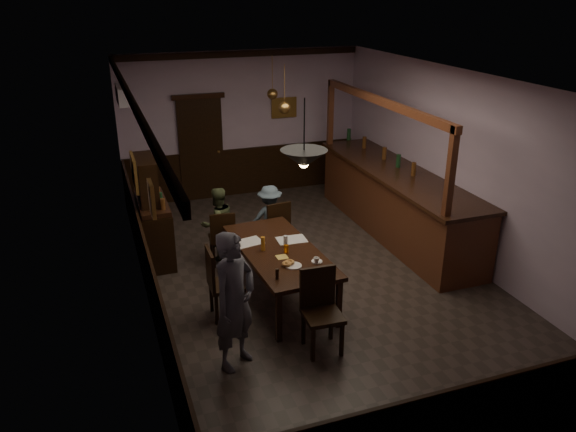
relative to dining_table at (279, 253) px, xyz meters
name	(u,v)px	position (x,y,z in m)	size (l,w,h in m)	color
room	(315,184)	(0.69, 0.41, 0.81)	(5.01, 8.01, 3.01)	#2D2621
dining_table	(279,253)	(0.00, 0.00, 0.00)	(1.12, 2.25, 0.75)	black
chair_far_left	(222,236)	(-0.53, 1.25, -0.18)	(0.43, 0.43, 0.92)	black
chair_far_right	(276,226)	(0.38, 1.29, -0.16)	(0.46, 0.46, 0.96)	black
chair_near	(320,306)	(0.08, -1.31, -0.11)	(0.47, 0.47, 1.04)	black
chair_side	(220,280)	(-0.92, -0.25, -0.13)	(0.44, 0.44, 1.01)	black
person_standing	(235,301)	(-0.98, -1.31, 0.16)	(0.62, 0.41, 1.70)	#50515C
person_seated_left	(218,223)	(-0.54, 1.52, -0.08)	(0.59, 0.46, 1.21)	#465231
person_seated_right	(270,218)	(0.36, 1.57, -0.12)	(0.73, 0.42, 1.13)	slate
newspaper_left	(248,242)	(-0.36, 0.36, 0.07)	(0.42, 0.30, 0.01)	silver
newspaper_right	(292,240)	(0.27, 0.24, 0.07)	(0.42, 0.30, 0.01)	silver
napkin	(282,257)	(-0.04, -0.24, 0.07)	(0.15, 0.15, 0.00)	#DDBB51
saucer	(317,261)	(0.35, -0.53, 0.07)	(0.15, 0.15, 0.01)	white
coffee_cup	(316,260)	(0.33, -0.57, 0.11)	(0.08, 0.08, 0.07)	white
pastry_plate	(294,266)	(0.01, -0.55, 0.07)	(0.22, 0.22, 0.01)	white
pastry_ring_a	(287,264)	(-0.07, -0.51, 0.10)	(0.13, 0.13, 0.04)	#C68C47
pastry_ring_b	(290,262)	(-0.02, -0.48, 0.10)	(0.13, 0.13, 0.04)	#C68C47
soda_can	(286,249)	(0.05, -0.14, 0.12)	(0.07, 0.07, 0.12)	orange
beer_glass	(263,244)	(-0.22, 0.05, 0.16)	(0.06, 0.06, 0.20)	#BF721E
water_glass	(286,241)	(0.13, 0.09, 0.14)	(0.06, 0.06, 0.15)	silver
pepper_mill	(277,274)	(-0.30, -0.80, 0.13)	(0.04, 0.04, 0.14)	black
sideboard	(153,219)	(-1.52, 1.86, 0.00)	(0.46, 1.30, 1.72)	black
bar_counter	(396,201)	(2.68, 1.44, -0.06)	(1.02, 4.41, 2.47)	#522516
door_back	(201,150)	(-0.21, 4.36, 0.36)	(0.90, 0.06, 2.10)	black
ac_unit	(123,94)	(-1.69, 3.31, 1.76)	(0.20, 0.85, 0.30)	white
picture_left_small	(152,199)	(-1.77, -1.19, 1.46)	(0.04, 0.28, 0.36)	olive
picture_left_large	(134,173)	(-1.77, 1.21, 1.01)	(0.04, 0.62, 0.48)	olive
picture_back	(284,108)	(1.59, 4.37, 1.11)	(0.55, 0.04, 0.42)	olive
pendant_iron	(304,159)	(0.04, -0.80, 1.60)	(0.56, 0.56, 0.83)	black
pendant_brass_mid	(285,108)	(0.79, 2.03, 1.61)	(0.20, 0.20, 0.81)	#BF8C3F
pendant_brass_far	(272,94)	(0.99, 3.29, 1.61)	(0.20, 0.20, 0.81)	#BF8C3F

